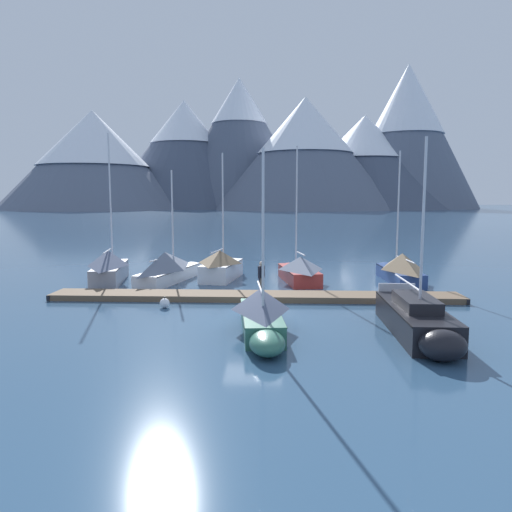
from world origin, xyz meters
The scene contains 18 objects.
ground_plane centered at (0.00, 0.00, 0.00)m, with size 700.00×700.00×0.00m, color #2D4C6B.
mountain_west_summit centered at (-78.36, 202.27, 23.89)m, with size 84.56×84.56×44.61m.
mountain_central_massif centered at (-41.04, 228.75, 27.98)m, with size 82.52×82.52×53.87m.
mountain_shoulder_ridge centered at (-13.31, 230.63, 33.54)m, with size 77.21×77.21×65.20m.
mountain_east_summit centered at (17.90, 203.20, 26.62)m, with size 82.85×82.85×50.22m.
mountain_rear_spur centered at (48.26, 221.05, 23.67)m, with size 85.69×85.69×44.96m.
mountain_north_horn centered at (69.57, 225.02, 36.96)m, with size 69.74×69.74×69.93m.
dock centered at (0.00, 4.00, 0.15)m, with size 21.06×2.45×0.30m.
sailboat_nearest_berth centered at (-9.13, 9.12, 0.96)m, with size 2.57×7.12×9.19m.
sailboat_second_berth centered at (-5.46, 9.18, 0.89)m, with size 3.38×7.72×6.90m.
sailboat_mid_dock_port centered at (-2.25, 10.43, 0.88)m, with size 2.72×5.89×8.02m.
sailboat_mid_dock_starboard centered at (0.39, -2.33, 0.76)m, with size 1.99×6.39×6.96m.
sailboat_far_berth centered at (2.57, 9.41, 0.77)m, with size 2.61×6.25×8.39m.
sailboat_outer_slip centered at (6.28, -2.57, 0.63)m, with size 1.99×7.23×7.37m.
sailboat_end_of_dock centered at (8.85, 9.58, 0.85)m, with size 1.95×6.91×8.09m.
person_on_dock centered at (0.32, 3.79, 1.26)m, with size 0.35×0.55×1.69m.
mooring_buoy_channel_marker centered at (5.91, 1.54, 0.18)m, with size 0.37×0.37×0.45m.
mooring_buoy_inner_mooring centered at (-4.24, 1.88, 0.23)m, with size 0.47×0.47×0.55m.
Camera 1 is at (0.58, -20.53, 5.19)m, focal length 34.02 mm.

